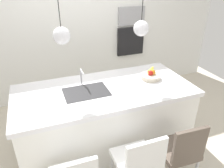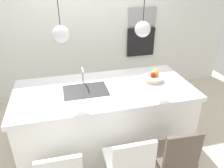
{
  "view_description": "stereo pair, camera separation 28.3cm",
  "coord_description": "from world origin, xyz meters",
  "px_view_note": "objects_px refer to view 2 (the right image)",
  "views": [
    {
      "loc": [
        -0.79,
        -2.36,
        2.26
      ],
      "look_at": [
        0.1,
        0.0,
        0.96
      ],
      "focal_mm": 35.0,
      "sensor_mm": 36.0,
      "label": 1
    },
    {
      "loc": [
        -0.52,
        -2.44,
        2.26
      ],
      "look_at": [
        0.1,
        0.0,
        0.96
      ],
      "focal_mm": 35.0,
      "sensor_mm": 36.0,
      "label": 2
    }
  ],
  "objects_px": {
    "microwave": "(142,16)",
    "chair_middle": "(129,163)",
    "oven": "(141,42)",
    "chair_far": "(175,155)",
    "fruit_bowl": "(153,77)"
  },
  "relations": [
    {
      "from": "fruit_bowl",
      "to": "chair_far",
      "type": "xyz_separation_m",
      "value": [
        -0.14,
        -0.98,
        -0.47
      ]
    },
    {
      "from": "fruit_bowl",
      "to": "oven",
      "type": "bearing_deg",
      "value": 75.61
    },
    {
      "from": "fruit_bowl",
      "to": "oven",
      "type": "height_order",
      "value": "oven"
    },
    {
      "from": "oven",
      "to": "chair_far",
      "type": "height_order",
      "value": "oven"
    },
    {
      "from": "oven",
      "to": "chair_middle",
      "type": "bearing_deg",
      "value": -112.78
    },
    {
      "from": "oven",
      "to": "chair_middle",
      "type": "height_order",
      "value": "oven"
    },
    {
      "from": "chair_middle",
      "to": "chair_far",
      "type": "bearing_deg",
      "value": 0.13
    },
    {
      "from": "chair_middle",
      "to": "chair_far",
      "type": "relative_size",
      "value": 1.02
    },
    {
      "from": "fruit_bowl",
      "to": "microwave",
      "type": "bearing_deg",
      "value": 75.61
    },
    {
      "from": "microwave",
      "to": "chair_far",
      "type": "relative_size",
      "value": 0.62
    },
    {
      "from": "oven",
      "to": "chair_far",
      "type": "xyz_separation_m",
      "value": [
        -0.53,
        -2.5,
        -0.52
      ]
    },
    {
      "from": "chair_far",
      "to": "oven",
      "type": "bearing_deg",
      "value": 78.06
    },
    {
      "from": "microwave",
      "to": "chair_middle",
      "type": "bearing_deg",
      "value": -112.78
    },
    {
      "from": "microwave",
      "to": "oven",
      "type": "bearing_deg",
      "value": 0.0
    },
    {
      "from": "chair_middle",
      "to": "oven",
      "type": "bearing_deg",
      "value": 67.22
    }
  ]
}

